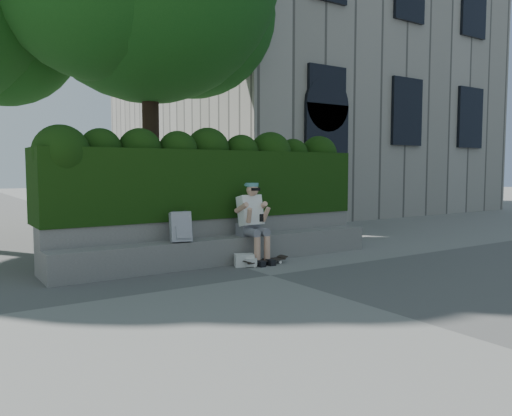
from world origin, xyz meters
TOP-DOWN VIEW (x-y plane):
  - ground at (0.00, 0.00)m, footprint 80.00×80.00m
  - bench_ledge at (0.00, 1.25)m, footprint 6.00×0.45m
  - planter_wall at (0.00, 1.73)m, footprint 6.00×0.50m
  - hedge at (0.00, 1.95)m, footprint 6.00×1.00m
  - building at (9.00, 11.00)m, footprint 12.00×12.00m
  - person at (0.37, 1.07)m, footprint 0.40×0.76m
  - skateboard at (0.41, 0.75)m, footprint 0.79×0.23m
  - backpack_plaid at (-0.95, 1.15)m, footprint 0.36×0.24m
  - backpack_ground at (0.05, 0.84)m, footprint 0.38×0.33m

SIDE VIEW (x-z plane):
  - ground at x=0.00m, z-range 0.00..0.00m
  - skateboard at x=0.41m, z-range 0.03..0.11m
  - backpack_ground at x=0.05m, z-range 0.00..0.21m
  - bench_ledge at x=0.00m, z-range 0.00..0.45m
  - planter_wall at x=0.00m, z-range 0.00..0.75m
  - backpack_plaid at x=-0.95m, z-range 0.45..0.93m
  - person at x=0.37m, z-range 0.06..1.44m
  - hedge at x=0.00m, z-range 0.75..1.95m
  - building at x=9.00m, z-range 0.00..15.00m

